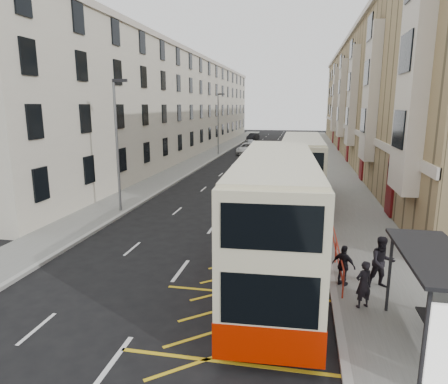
% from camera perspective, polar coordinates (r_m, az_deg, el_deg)
% --- Properties ---
extents(ground, '(200.00, 200.00, 0.00)m').
position_cam_1_polar(ground, '(13.39, -11.52, -17.66)').
color(ground, black).
rests_on(ground, ground).
extents(pavement_right, '(4.00, 120.00, 0.15)m').
position_cam_1_polar(pavement_right, '(41.31, 15.54, 2.71)').
color(pavement_right, slate).
rests_on(pavement_right, ground).
extents(pavement_left, '(3.00, 120.00, 0.15)m').
position_cam_1_polar(pavement_left, '(42.94, -5.57, 3.46)').
color(pavement_left, slate).
rests_on(pavement_left, ground).
extents(kerb_right, '(0.25, 120.00, 0.15)m').
position_cam_1_polar(kerb_right, '(41.20, 12.76, 2.84)').
color(kerb_right, '#9B9C96').
rests_on(kerb_right, ground).
extents(kerb_left, '(0.25, 120.00, 0.15)m').
position_cam_1_polar(kerb_left, '(42.54, -3.63, 3.41)').
color(kerb_left, '#9B9C96').
rests_on(kerb_left, ground).
extents(road_markings, '(10.00, 110.00, 0.01)m').
position_cam_1_polar(road_markings, '(56.24, 6.23, 5.46)').
color(road_markings, silver).
rests_on(road_markings, ground).
extents(terrace_right, '(10.75, 79.00, 15.25)m').
position_cam_1_polar(terrace_right, '(56.96, 21.90, 12.33)').
color(terrace_right, '#998158').
rests_on(terrace_right, ground).
extents(terrace_left, '(9.18, 79.00, 13.25)m').
position_cam_1_polar(terrace_left, '(59.00, -6.98, 12.10)').
color(terrace_left, beige).
rests_on(terrace_left, ground).
extents(bus_shelter, '(1.65, 4.25, 2.70)m').
position_cam_1_polar(bus_shelter, '(11.79, 28.84, -11.73)').
color(bus_shelter, black).
rests_on(bus_shelter, pavement_right).
extents(guard_railing, '(0.06, 6.56, 1.01)m').
position_cam_1_polar(guard_railing, '(17.46, 15.71, -7.50)').
color(guard_railing, '#B02C19').
rests_on(guard_railing, pavement_right).
extents(street_lamp_near, '(0.93, 0.18, 8.00)m').
position_cam_1_polar(street_lamp_near, '(25.27, -14.98, 7.35)').
color(street_lamp_near, slate).
rests_on(street_lamp_near, pavement_left).
extents(street_lamp_far, '(0.93, 0.18, 8.00)m').
position_cam_1_polar(street_lamp_far, '(53.83, -0.79, 10.17)').
color(street_lamp_far, slate).
rests_on(street_lamp_far, pavement_left).
extents(double_decker_front, '(3.32, 12.24, 4.84)m').
position_cam_1_polar(double_decker_front, '(15.40, 7.36, -3.51)').
color(double_decker_front, beige).
rests_on(double_decker_front, ground).
extents(double_decker_rear, '(2.73, 11.46, 4.56)m').
position_cam_1_polar(double_decker_rear, '(27.49, 10.97, 3.05)').
color(double_decker_rear, beige).
rests_on(double_decker_rear, ground).
extents(pedestrian_near, '(0.70, 0.62, 1.60)m').
position_cam_1_polar(pedestrian_near, '(14.03, 19.30, -12.34)').
color(pedestrian_near, black).
rests_on(pedestrian_near, pavement_right).
extents(pedestrian_mid, '(1.08, 0.92, 1.92)m').
position_cam_1_polar(pedestrian_mid, '(15.60, 21.64, -9.35)').
color(pedestrian_mid, black).
rests_on(pedestrian_mid, pavement_right).
extents(pedestrian_far, '(0.96, 0.78, 1.52)m').
position_cam_1_polar(pedestrian_far, '(15.42, 16.72, -10.03)').
color(pedestrian_far, black).
rests_on(pedestrian_far, pavement_right).
extents(white_van, '(2.84, 5.63, 1.53)m').
position_cam_1_polar(white_van, '(55.58, 3.46, 6.22)').
color(white_van, silver).
rests_on(white_van, ground).
extents(car_silver, '(3.39, 4.97, 1.57)m').
position_cam_1_polar(car_silver, '(61.58, 3.82, 6.82)').
color(car_silver, '#96999D').
rests_on(car_silver, ground).
extents(car_dark, '(2.24, 4.19, 1.31)m').
position_cam_1_polar(car_dark, '(78.41, 4.17, 7.90)').
color(car_dark, black).
rests_on(car_dark, ground).
extents(car_red, '(3.54, 5.77, 1.56)m').
position_cam_1_polar(car_red, '(69.62, 11.46, 7.24)').
color(car_red, maroon).
rests_on(car_red, ground).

